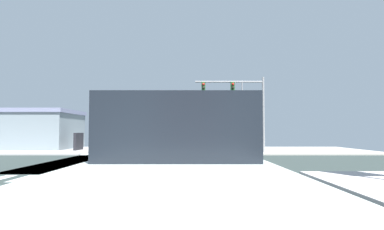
# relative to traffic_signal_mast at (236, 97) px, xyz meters

# --- Properties ---
(ground) EXTENTS (90.00, 90.00, 0.05)m
(ground) POSITION_rel_traffic_signal_mast_xyz_m (-6.04, -7.46, -4.90)
(ground) COLOR #2C3634
(sidewalk_corner_ne) EXTENTS (12.00, 12.00, 0.14)m
(sidewalk_corner_ne) POSITION_rel_traffic_signal_mast_xyz_m (6.96, 4.54, -4.80)
(sidewalk_corner_ne) COLOR #B2ADA3
(sidewalk_corner_ne) RESTS_ON ground
(sidewalk_corner_nw) EXTENTS (12.00, 12.00, 0.14)m
(sidewalk_corner_nw) POSITION_rel_traffic_signal_mast_xyz_m (-19.04, 4.54, -4.80)
(sidewalk_corner_nw) COLOR #AFABA9
(sidewalk_corner_nw) RESTS_ON ground
(crosswalk_near) EXTENTS (13.50, 2.00, 0.01)m
(crosswalk_near) POSITION_rel_traffic_signal_mast_xyz_m (-6.29, -14.76, -4.87)
(crosswalk_near) COLOR white
(crosswalk_near) RESTS_ON ground
(crosswalk_far) EXTENTS (13.50, 2.00, 0.01)m
(crosswalk_far) POSITION_rel_traffic_signal_mast_xyz_m (-6.29, -0.16, -4.87)
(crosswalk_far) COLOR white
(crosswalk_far) RESTS_ON ground
(traffic_signal_mast) EXTENTS (5.97, 0.55, 6.62)m
(traffic_signal_mast) POSITION_rel_traffic_signal_mast_xyz_m (0.00, 0.00, 0.00)
(traffic_signal_mast) COLOR gray
(traffic_signal_mast) RESTS_ON ground
(street_lamp) EXTENTS (1.78, 0.32, 8.23)m
(street_lamp) POSITION_rel_traffic_signal_mast_xyz_m (2.07, 12.29, 0.04)
(street_lamp) COLOR gray
(street_lamp) RESTS_ON ground
(bank_building) EXTENTS (13.56, 7.83, 4.17)m
(bank_building) POSITION_rel_traffic_signal_mast_xyz_m (-22.26, 6.53, -2.78)
(bank_building) COLOR gray
(bank_building) RESTS_ON ground
(suv_queued_1) EXTENTS (1.96, 4.60, 2.34)m
(suv_queued_1) POSITION_rel_traffic_signal_mast_xyz_m (-8.04, 28.92, -3.48)
(suv_queued_1) COLOR black
(suv_queued_1) RESTS_ON ground
(pickup_leading_2) EXTENTS (2.00, 5.10, 2.35)m
(pickup_leading_2) POSITION_rel_traffic_signal_mast_xyz_m (-4.04, -24.96, -3.58)
(pickup_leading_2) COLOR black
(pickup_leading_2) RESTS_ON ground
(suv_middle_2) EXTENTS (1.96, 4.60, 2.34)m
(suv_middle_2) POSITION_rel_traffic_signal_mast_xyz_m (-8.04, 18.84, -3.48)
(suv_middle_2) COLOR black
(suv_middle_2) RESTS_ON ground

